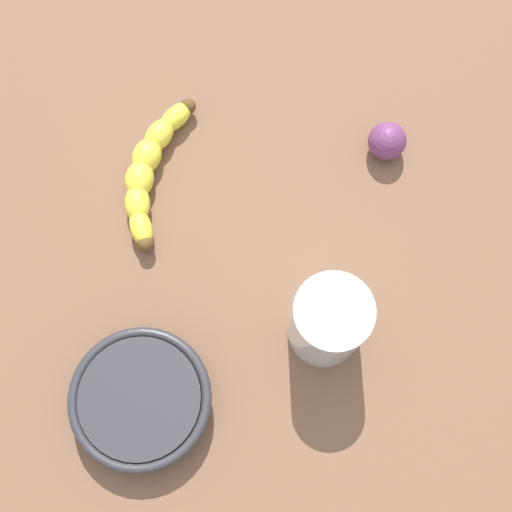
{
  "coord_description": "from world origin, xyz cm",
  "views": [
    {
      "loc": [
        -30.0,
        4.89,
        84.72
      ],
      "look_at": [
        -7.14,
        0.12,
        5.0
      ],
      "focal_mm": 47.63,
      "sensor_mm": 36.0,
      "label": 1
    }
  ],
  "objects_px": {
    "smoothie_glass": "(328,323)",
    "plum_fruit": "(387,141)",
    "ceramic_bowl": "(141,399)",
    "banana": "(150,169)"
  },
  "relations": [
    {
      "from": "banana",
      "to": "plum_fruit",
      "type": "relative_size",
      "value": 4.05
    },
    {
      "from": "smoothie_glass",
      "to": "ceramic_bowl",
      "type": "height_order",
      "value": "smoothie_glass"
    },
    {
      "from": "ceramic_bowl",
      "to": "smoothie_glass",
      "type": "bearing_deg",
      "value": -80.65
    },
    {
      "from": "banana",
      "to": "ceramic_bowl",
      "type": "bearing_deg",
      "value": 14.72
    },
    {
      "from": "smoothie_glass",
      "to": "plum_fruit",
      "type": "distance_m",
      "value": 0.26
    },
    {
      "from": "banana",
      "to": "plum_fruit",
      "type": "distance_m",
      "value": 0.31
    },
    {
      "from": "banana",
      "to": "smoothie_glass",
      "type": "relative_size",
      "value": 1.57
    },
    {
      "from": "ceramic_bowl",
      "to": "plum_fruit",
      "type": "height_order",
      "value": "plum_fruit"
    },
    {
      "from": "ceramic_bowl",
      "to": "plum_fruit",
      "type": "bearing_deg",
      "value": -54.49
    },
    {
      "from": "plum_fruit",
      "to": "banana",
      "type": "bearing_deg",
      "value": 85.03
    }
  ]
}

